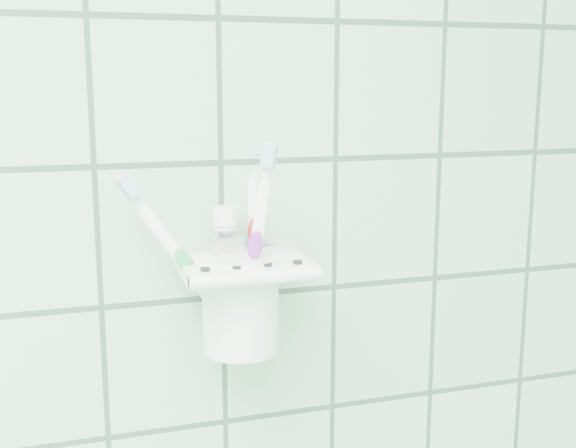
{
  "coord_description": "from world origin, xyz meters",
  "views": [
    {
      "loc": [
        0.47,
        0.48,
        1.47
      ],
      "look_at": [
        0.67,
        1.1,
        1.35
      ],
      "focal_mm": 45.0,
      "sensor_mm": 36.0,
      "label": 1
    }
  ],
  "objects_px": {
    "cup": "(241,299)",
    "toothpaste_tube": "(228,263)",
    "holder_bracket": "(244,267)",
    "toothbrush_orange": "(240,247)",
    "toothbrush_pink": "(245,245)",
    "toothbrush_blue": "(259,237)"
  },
  "relations": [
    {
      "from": "toothbrush_blue",
      "to": "toothbrush_orange",
      "type": "xyz_separation_m",
      "value": [
        -0.02,
        -0.02,
        -0.01
      ]
    },
    {
      "from": "cup",
      "to": "toothbrush_blue",
      "type": "xyz_separation_m",
      "value": [
        0.02,
        -0.0,
        0.06
      ]
    },
    {
      "from": "holder_bracket",
      "to": "toothbrush_blue",
      "type": "bearing_deg",
      "value": 10.28
    },
    {
      "from": "holder_bracket",
      "to": "toothbrush_orange",
      "type": "height_order",
      "value": "toothbrush_orange"
    },
    {
      "from": "cup",
      "to": "toothbrush_blue",
      "type": "distance_m",
      "value": 0.07
    },
    {
      "from": "toothbrush_pink",
      "to": "toothbrush_blue",
      "type": "height_order",
      "value": "toothbrush_blue"
    },
    {
      "from": "toothbrush_blue",
      "to": "toothpaste_tube",
      "type": "xyz_separation_m",
      "value": [
        -0.03,
        0.02,
        -0.03
      ]
    },
    {
      "from": "toothbrush_orange",
      "to": "toothbrush_pink",
      "type": "bearing_deg",
      "value": -5.16
    },
    {
      "from": "holder_bracket",
      "to": "toothpaste_tube",
      "type": "bearing_deg",
      "value": 115.38
    },
    {
      "from": "toothbrush_pink",
      "to": "toothbrush_blue",
      "type": "bearing_deg",
      "value": 23.2
    },
    {
      "from": "cup",
      "to": "toothpaste_tube",
      "type": "xyz_separation_m",
      "value": [
        -0.01,
        0.02,
        0.03
      ]
    },
    {
      "from": "cup",
      "to": "toothpaste_tube",
      "type": "relative_size",
      "value": 0.72
    },
    {
      "from": "toothbrush_pink",
      "to": "toothpaste_tube",
      "type": "distance_m",
      "value": 0.05
    },
    {
      "from": "toothbrush_blue",
      "to": "toothpaste_tube",
      "type": "bearing_deg",
      "value": 157.22
    },
    {
      "from": "cup",
      "to": "toothbrush_orange",
      "type": "bearing_deg",
      "value": -102.28
    },
    {
      "from": "toothbrush_blue",
      "to": "toothbrush_orange",
      "type": "distance_m",
      "value": 0.03
    },
    {
      "from": "toothpaste_tube",
      "to": "toothbrush_blue",
      "type": "bearing_deg",
      "value": -52.19
    },
    {
      "from": "holder_bracket",
      "to": "toothbrush_orange",
      "type": "distance_m",
      "value": 0.03
    },
    {
      "from": "cup",
      "to": "toothbrush_pink",
      "type": "distance_m",
      "value": 0.06
    },
    {
      "from": "holder_bracket",
      "to": "toothbrush_orange",
      "type": "xyz_separation_m",
      "value": [
        -0.01,
        -0.01,
        0.02
      ]
    },
    {
      "from": "toothbrush_pink",
      "to": "toothpaste_tube",
      "type": "xyz_separation_m",
      "value": [
        -0.01,
        0.04,
        -0.03
      ]
    },
    {
      "from": "toothbrush_orange",
      "to": "toothpaste_tube",
      "type": "relative_size",
      "value": 1.48
    }
  ]
}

